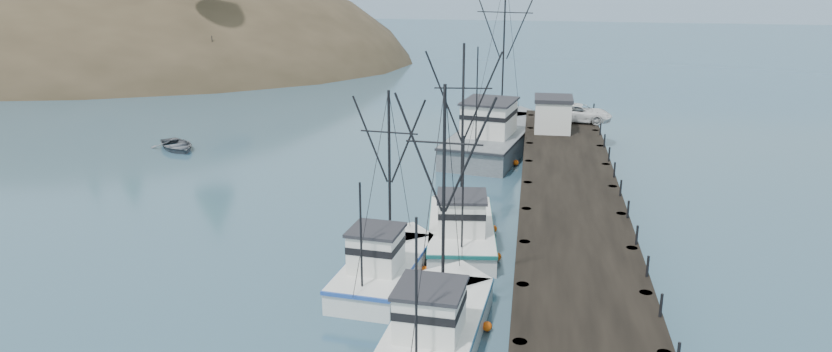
{
  "coord_description": "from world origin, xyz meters",
  "views": [
    {
      "loc": [
        11.44,
        -28.85,
        15.94
      ],
      "look_at": [
        4.53,
        14.58,
        2.5
      ],
      "focal_mm": 32.0,
      "sensor_mm": 36.0,
      "label": 1
    }
  ],
  "objects_px": {
    "pier": "(570,189)",
    "pickup_truck": "(580,113)",
    "motorboat": "(177,149)",
    "trawler_mid": "(385,265)",
    "trawler_far": "(461,228)",
    "pier_shed": "(553,114)",
    "trawler_near": "(438,325)",
    "work_vessel": "(496,135)"
  },
  "relations": [
    {
      "from": "pier_shed",
      "to": "motorboat",
      "type": "xyz_separation_m",
      "value": [
        -30.83,
        -3.07,
        -3.42
      ]
    },
    {
      "from": "trawler_near",
      "to": "work_vessel",
      "type": "relative_size",
      "value": 0.63
    },
    {
      "from": "pickup_truck",
      "to": "motorboat",
      "type": "height_order",
      "value": "pickup_truck"
    },
    {
      "from": "trawler_far",
      "to": "motorboat",
      "type": "height_order",
      "value": "trawler_far"
    },
    {
      "from": "pier",
      "to": "trawler_far",
      "type": "xyz_separation_m",
      "value": [
        -6.23,
        -5.53,
        -0.87
      ]
    },
    {
      "from": "pier",
      "to": "trawler_near",
      "type": "height_order",
      "value": "trawler_near"
    },
    {
      "from": "pier",
      "to": "trawler_far",
      "type": "bearing_deg",
      "value": -138.39
    },
    {
      "from": "trawler_mid",
      "to": "motorboat",
      "type": "relative_size",
      "value": 2.06
    },
    {
      "from": "trawler_near",
      "to": "pier",
      "type": "bearing_deg",
      "value": 70.39
    },
    {
      "from": "trawler_near",
      "to": "trawler_far",
      "type": "height_order",
      "value": "trawler_far"
    },
    {
      "from": "trawler_near",
      "to": "pickup_truck",
      "type": "bearing_deg",
      "value": 77.88
    },
    {
      "from": "trawler_near",
      "to": "trawler_mid",
      "type": "bearing_deg",
      "value": 120.94
    },
    {
      "from": "pier",
      "to": "trawler_far",
      "type": "height_order",
      "value": "trawler_far"
    },
    {
      "from": "trawler_far",
      "to": "work_vessel",
      "type": "height_order",
      "value": "work_vessel"
    },
    {
      "from": "pier",
      "to": "work_vessel",
      "type": "distance_m",
      "value": 16.24
    },
    {
      "from": "trawler_mid",
      "to": "work_vessel",
      "type": "bearing_deg",
      "value": 81.38
    },
    {
      "from": "pier_shed",
      "to": "trawler_mid",
      "type": "bearing_deg",
      "value": -108.61
    },
    {
      "from": "pier_shed",
      "to": "pickup_truck",
      "type": "relative_size",
      "value": 0.59
    },
    {
      "from": "work_vessel",
      "to": "motorboat",
      "type": "distance_m",
      "value": 26.65
    },
    {
      "from": "motorboat",
      "to": "work_vessel",
      "type": "bearing_deg",
      "value": -35.11
    },
    {
      "from": "pier",
      "to": "trawler_mid",
      "type": "bearing_deg",
      "value": -129.73
    },
    {
      "from": "trawler_near",
      "to": "trawler_far",
      "type": "bearing_deg",
      "value": 90.8
    },
    {
      "from": "trawler_mid",
      "to": "pier_shed",
      "type": "relative_size",
      "value": 3.09
    },
    {
      "from": "pier",
      "to": "trawler_near",
      "type": "relative_size",
      "value": 3.92
    },
    {
      "from": "trawler_mid",
      "to": "work_vessel",
      "type": "relative_size",
      "value": 0.56
    },
    {
      "from": "pier",
      "to": "motorboat",
      "type": "xyz_separation_m",
      "value": [
        -31.69,
        11.06,
        -1.69
      ]
    },
    {
      "from": "trawler_near",
      "to": "motorboat",
      "type": "distance_m",
      "value": 38.03
    },
    {
      "from": "pier_shed",
      "to": "motorboat",
      "type": "height_order",
      "value": "pier_shed"
    },
    {
      "from": "trawler_near",
      "to": "motorboat",
      "type": "bearing_deg",
      "value": 132.37
    },
    {
      "from": "trawler_mid",
      "to": "motorboat",
      "type": "height_order",
      "value": "trawler_mid"
    },
    {
      "from": "pier_shed",
      "to": "trawler_near",
      "type": "bearing_deg",
      "value": -99.48
    },
    {
      "from": "trawler_near",
      "to": "trawler_far",
      "type": "distance_m",
      "value": 11.5
    },
    {
      "from": "pickup_truck",
      "to": "trawler_far",
      "type": "bearing_deg",
      "value": 170.38
    },
    {
      "from": "pier",
      "to": "pier_shed",
      "type": "distance_m",
      "value": 14.26
    },
    {
      "from": "trawler_near",
      "to": "work_vessel",
      "type": "distance_m",
      "value": 32.35
    },
    {
      "from": "pier",
      "to": "trawler_mid",
      "type": "relative_size",
      "value": 4.45
    },
    {
      "from": "pier_shed",
      "to": "motorboat",
      "type": "bearing_deg",
      "value": -174.32
    },
    {
      "from": "pier",
      "to": "pickup_truck",
      "type": "xyz_separation_m",
      "value": [
        1.46,
        18.0,
        1.06
      ]
    },
    {
      "from": "trawler_near",
      "to": "work_vessel",
      "type": "bearing_deg",
      "value": 88.83
    },
    {
      "from": "work_vessel",
      "to": "motorboat",
      "type": "relative_size",
      "value": 3.7
    },
    {
      "from": "pickup_truck",
      "to": "pier_shed",
      "type": "bearing_deg",
      "value": 157.51
    },
    {
      "from": "pier",
      "to": "trawler_near",
      "type": "xyz_separation_m",
      "value": [
        -6.07,
        -17.03,
        -0.87
      ]
    }
  ]
}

